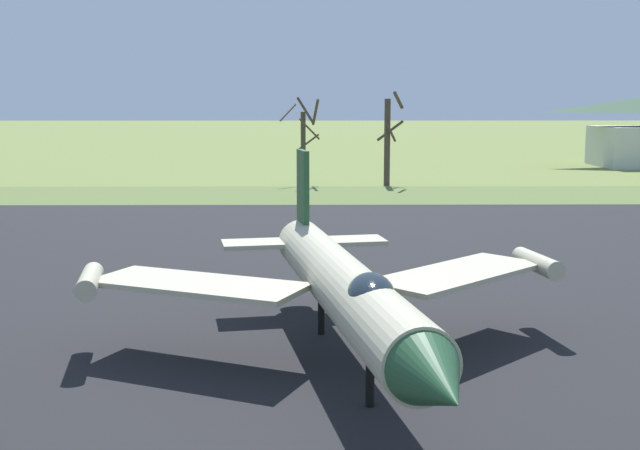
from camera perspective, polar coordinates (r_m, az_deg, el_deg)
name	(u,v)px	position (r m, az deg, el deg)	size (l,w,h in m)	color
asphalt_apron	(142,312)	(27.34, -12.58, -6.08)	(106.49, 55.58, 0.05)	black
grass_verge_strip	(236,195)	(60.31, -6.00, 2.12)	(166.49, 12.00, 0.06)	#596B37
jet_fighter_rear_center	(344,286)	(20.66, 1.74, -4.37)	(13.92, 15.86, 5.36)	#B7B293
bare_tree_center	(304,139)	(67.69, -1.12, 6.12)	(3.40, 3.38, 7.38)	#42382D
bare_tree_right_of_center	(388,138)	(67.40, 4.89, 6.18)	(2.28, 2.89, 7.81)	#42382D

